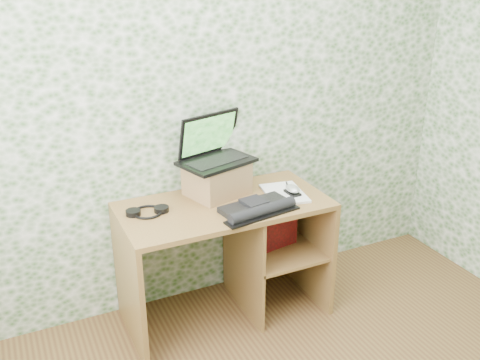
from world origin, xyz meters
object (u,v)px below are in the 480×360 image
desk (234,240)px  riser (217,179)px  laptop (214,150)px  notepad (284,193)px  keyboard (258,208)px

desk → riser: size_ratio=3.68×
riser → laptop: bearing=90.0°
desk → notepad: (0.30, -0.06, 0.28)m
riser → laptop: 0.17m
desk → notepad: 0.41m
desk → laptop: (-0.06, 0.16, 0.53)m
laptop → keyboard: 0.45m
riser → notepad: bearing=-26.6°
laptop → desk: bearing=-86.4°
desk → keyboard: 0.36m
laptop → notepad: laptop is taller
riser → notepad: 0.41m
keyboard → notepad: 0.29m
riser → keyboard: size_ratio=0.71×
laptop → keyboard: (0.11, -0.36, -0.24)m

